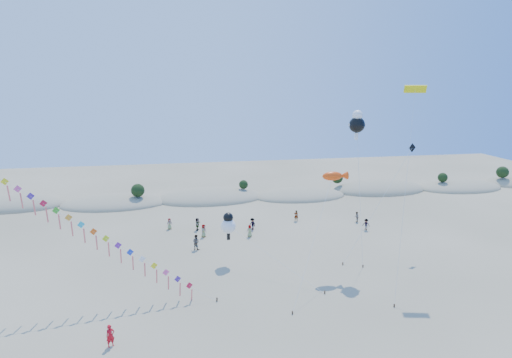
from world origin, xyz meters
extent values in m
ellipsoid|color=gray|center=(-32.00, 46.00, 0.00)|extent=(16.00, 8.80, 3.60)
ellipsoid|color=#1F3C16|center=(-32.00, 46.00, 0.99)|extent=(12.80, 5.76, 0.64)
ellipsoid|color=gray|center=(-16.00, 44.60, 0.00)|extent=(17.60, 9.68, 3.00)
ellipsoid|color=#1F3C16|center=(-16.00, 44.60, 0.83)|extent=(14.08, 6.34, 0.70)
ellipsoid|color=gray|center=(0.00, 45.30, 0.00)|extent=(19.00, 10.45, 3.40)
ellipsoid|color=#1F3C16|center=(0.00, 45.30, 0.94)|extent=(15.20, 6.84, 0.76)
ellipsoid|color=gray|center=(16.00, 43.90, 0.00)|extent=(16.40, 9.02, 2.80)
ellipsoid|color=#1F3C16|center=(16.00, 43.90, 0.77)|extent=(13.12, 5.90, 0.66)
ellipsoid|color=gray|center=(32.00, 45.70, 0.00)|extent=(18.00, 9.90, 3.80)
ellipsoid|color=#1F3C16|center=(32.00, 45.70, 1.04)|extent=(14.40, 6.48, 0.72)
ellipsoid|color=gray|center=(48.00, 44.50, 0.00)|extent=(16.80, 9.24, 3.00)
ellipsoid|color=#1F3C16|center=(48.00, 44.50, 0.83)|extent=(13.44, 6.05, 0.67)
sphere|color=black|center=(-12.00, 43.40, 2.48)|extent=(2.20, 2.20, 2.20)
sphere|color=black|center=(6.00, 45.40, 2.24)|extent=(1.60, 1.60, 1.60)
sphere|color=black|center=(24.00, 46.80, 2.44)|extent=(2.10, 2.10, 2.10)
sphere|color=black|center=(44.00, 44.10, 2.32)|extent=(1.80, 1.80, 1.80)
sphere|color=black|center=(58.00, 45.60, 2.52)|extent=(2.30, 2.30, 2.30)
cube|color=#3F2D1E|center=(-1.89, 9.07, 0.17)|extent=(0.12, 0.12, 0.35)
cylinder|color=silver|center=(-14.61, 11.33, 8.08)|extent=(25.46, 4.56, 16.18)
cube|color=red|center=(-4.39, 9.51, 1.59)|extent=(1.29, 0.50, 1.36)
cube|color=#E86266|center=(-4.21, 9.56, 0.49)|extent=(0.19, 0.45, 1.55)
cube|color=#4E269B|center=(-5.44, 9.70, 2.25)|extent=(1.29, 0.50, 1.36)
cube|color=#E86266|center=(-5.26, 9.75, 1.15)|extent=(0.19, 0.45, 1.55)
cube|color=#FF509D|center=(-6.48, 9.88, 2.92)|extent=(1.29, 0.50, 1.36)
cube|color=#E86266|center=(-6.30, 9.93, 1.82)|extent=(0.19, 0.45, 1.55)
cube|color=yellow|center=(-7.52, 10.07, 3.58)|extent=(1.29, 0.50, 1.36)
cube|color=#E86266|center=(-7.34, 10.12, 2.48)|extent=(0.19, 0.45, 1.55)
cube|color=white|center=(-8.56, 10.25, 4.24)|extent=(1.29, 0.50, 1.36)
cube|color=#E86266|center=(-8.38, 10.30, 3.14)|extent=(0.19, 0.45, 1.55)
cube|color=blue|center=(-9.61, 10.44, 4.90)|extent=(1.29, 0.50, 1.36)
cube|color=#E86266|center=(-9.43, 10.49, 3.80)|extent=(0.19, 0.45, 1.55)
cube|color=purple|center=(-10.65, 10.63, 5.56)|extent=(1.29, 0.50, 1.36)
cube|color=#E86266|center=(-10.47, 10.68, 4.46)|extent=(0.19, 0.45, 1.55)
cube|color=#C6E71B|center=(-11.69, 10.81, 6.23)|extent=(1.29, 0.50, 1.36)
cube|color=#E86266|center=(-11.51, 10.86, 5.13)|extent=(0.19, 0.45, 1.55)
cube|color=#FF5C15|center=(-12.74, 11.00, 6.89)|extent=(1.29, 0.50, 1.36)
cube|color=#E86266|center=(-12.56, 11.05, 5.79)|extent=(0.19, 0.45, 1.55)
cube|color=#1BB9CC|center=(-13.78, 11.18, 7.55)|extent=(1.29, 0.50, 1.36)
cube|color=#E86266|center=(-13.60, 11.23, 6.45)|extent=(0.19, 0.45, 1.55)
cube|color=orange|center=(-14.82, 11.37, 8.21)|extent=(1.29, 0.50, 1.36)
cube|color=#E86266|center=(-14.64, 11.42, 7.11)|extent=(0.19, 0.45, 1.55)
cube|color=green|center=(-15.86, 11.56, 8.88)|extent=(1.29, 0.50, 1.36)
cube|color=#E86266|center=(-15.68, 11.61, 7.78)|extent=(0.19, 0.45, 1.55)
cube|color=red|center=(-16.91, 11.74, 9.54)|extent=(1.29, 0.50, 1.36)
cube|color=#E86266|center=(-16.73, 11.79, 8.44)|extent=(0.19, 0.45, 1.55)
cube|color=#4E269B|center=(-17.95, 11.93, 10.20)|extent=(1.29, 0.50, 1.36)
cube|color=#E86266|center=(-17.77, 11.98, 9.10)|extent=(0.19, 0.45, 1.55)
cube|color=#FF509D|center=(-18.99, 12.11, 10.86)|extent=(1.29, 0.50, 1.36)
cube|color=#E86266|center=(-18.81, 12.16, 9.76)|extent=(0.19, 0.45, 1.55)
cube|color=yellow|center=(-20.04, 12.30, 11.53)|extent=(1.29, 0.50, 1.36)
cube|color=#E86266|center=(-19.86, 12.35, 10.43)|extent=(0.19, 0.45, 1.55)
cube|color=#3F2D1E|center=(4.48, 5.59, 0.15)|extent=(0.10, 0.10, 0.30)
cylinder|color=silver|center=(7.88, 10.43, 5.08)|extent=(6.83, 9.71, 10.18)
ellipsoid|color=#FE460D|center=(11.28, 15.27, 10.16)|extent=(2.24, 0.98, 0.98)
cone|color=#FE460D|center=(12.53, 15.27, 10.16)|extent=(0.90, 0.90, 0.90)
cube|color=#3F2D1E|center=(8.55, 8.70, 0.15)|extent=(0.10, 0.10, 0.30)
cylinder|color=silver|center=(4.39, 13.29, 2.13)|extent=(8.34, 9.20, 4.29)
sphere|color=white|center=(0.23, 17.88, 4.27)|extent=(1.68, 1.68, 1.68)
sphere|color=black|center=(0.23, 17.88, 5.28)|extent=(1.12, 1.12, 1.12)
cube|color=black|center=(0.23, 17.88, 3.03)|extent=(0.35, 0.18, 0.80)
cube|color=#3F2D1E|center=(14.69, 13.72, 0.15)|extent=(0.10, 0.10, 0.30)
cylinder|color=silver|center=(14.64, 15.43, 7.71)|extent=(0.13, 3.44, 15.43)
sphere|color=black|center=(14.59, 17.14, 15.43)|extent=(1.75, 1.75, 1.75)
sphere|color=white|center=(14.59, 17.14, 16.47)|extent=(1.14, 1.14, 1.14)
cube|color=white|center=(14.59, 17.14, 14.15)|extent=(0.35, 0.18, 0.80)
cube|color=white|center=(13.89, 17.14, 15.43)|extent=(0.60, 0.15, 0.25)
cube|color=white|center=(15.29, 17.14, 15.43)|extent=(0.60, 0.15, 0.25)
cube|color=#3F2D1E|center=(13.96, 5.16, 0.15)|extent=(0.10, 0.10, 0.30)
cylinder|color=silver|center=(16.73, 9.66, 9.67)|extent=(5.57, 9.03, 19.35)
cube|color=yellow|center=(19.50, 14.16, 19.34)|extent=(2.31, 0.94, 0.81)
cube|color=black|center=(19.50, 14.18, 19.34)|extent=(2.24, 0.57, 0.19)
cube|color=#3F2D1E|center=(12.73, 14.74, 0.15)|extent=(0.10, 0.10, 0.30)
cylinder|color=silver|center=(17.75, 17.07, 6.15)|extent=(10.07, 4.70, 12.32)
cube|color=black|center=(22.77, 19.41, 12.31)|extent=(1.07, 0.31, 1.10)
imported|color=red|center=(-10.61, 3.51, 0.91)|extent=(0.79, 0.69, 1.81)
imported|color=slate|center=(-3.31, 22.17, 0.94)|extent=(1.16, 1.12, 1.89)
imported|color=slate|center=(3.86, 25.35, 0.81)|extent=(0.81, 0.55, 1.63)
imported|color=slate|center=(-2.15, 26.36, 0.86)|extent=(0.96, 1.00, 1.72)
imported|color=slate|center=(4.68, 28.06, 0.82)|extent=(1.07, 1.23, 1.65)
imported|color=slate|center=(11.65, 30.62, 0.82)|extent=(0.70, 0.57, 1.64)
imported|color=slate|center=(20.21, 28.60, 0.78)|extent=(0.87, 0.95, 1.56)
imported|color=slate|center=(-6.65, 30.30, 0.77)|extent=(0.86, 0.69, 1.54)
imported|color=slate|center=(20.17, 25.19, 0.79)|extent=(1.16, 1.10, 1.58)
imported|color=slate|center=(-2.84, 29.18, 0.86)|extent=(0.88, 1.68, 1.73)
camera|label=1|loc=(-4.64, -27.50, 20.12)|focal=30.00mm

